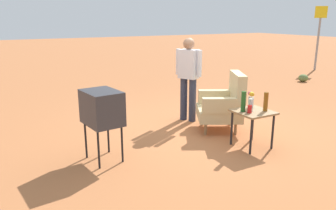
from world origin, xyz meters
TOP-DOWN VIEW (x-y plane):
  - ground_plane at (0.00, 0.00)m, footprint 60.00×60.00m
  - armchair at (0.14, 0.22)m, footprint 1.04×1.05m
  - side_table at (1.01, 0.09)m, footprint 0.56×0.56m
  - tv_on_stand at (0.37, -2.14)m, footprint 0.65×0.51m
  - person_standing at (-0.68, -0.05)m, footprint 0.52×0.36m
  - road_sign at (-3.86, 7.92)m, footprint 0.33×0.33m
  - bottle_tall_amber at (1.10, 0.25)m, footprint 0.07×0.07m
  - bottle_short_clear at (1.00, 0.04)m, footprint 0.06×0.06m
  - bottle_wine_green at (0.96, -0.08)m, footprint 0.07×0.07m
  - soda_can_red at (1.06, -0.04)m, footprint 0.07×0.07m
  - flower_vase at (0.84, 0.19)m, footprint 0.15×0.10m
  - shrub_mid at (-2.39, 5.46)m, footprint 0.31×0.31m

SIDE VIEW (x-z plane):
  - ground_plane at x=0.00m, z-range 0.00..0.00m
  - shrub_mid at x=-2.39m, z-range 0.00..0.24m
  - armchair at x=0.14m, z-range -0.03..1.03m
  - side_table at x=1.01m, z-range 0.21..0.81m
  - soda_can_red at x=1.06m, z-range 0.60..0.72m
  - bottle_short_clear at x=1.00m, z-range 0.60..0.80m
  - flower_vase at x=0.84m, z-range 0.61..0.88m
  - bottle_tall_amber at x=1.10m, z-range 0.60..0.90m
  - bottle_wine_green at x=0.96m, z-range 0.60..0.92m
  - tv_on_stand at x=0.37m, z-range 0.27..1.30m
  - person_standing at x=-0.68m, z-range 0.12..1.76m
  - road_sign at x=-3.86m, z-range 0.16..2.60m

